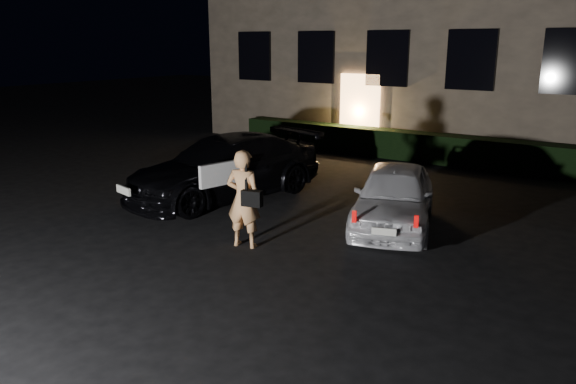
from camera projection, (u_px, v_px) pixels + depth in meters
The scene contains 5 objects.
ground at pixel (225, 293), 8.08m from camera, with size 80.00×80.00×0.00m, color black.
hedge at pixel (459, 151), 16.36m from camera, with size 15.00×0.70×0.85m, color black.
sedan at pixel (225, 167), 12.90m from camera, with size 3.03×5.21×1.42m.
hatch at pixel (394, 196), 10.88m from camera, with size 2.51×3.86×1.22m.
man at pixel (244, 199), 9.71m from camera, with size 0.78×0.55×1.73m.
Camera 1 is at (4.92, -5.64, 3.50)m, focal length 35.00 mm.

